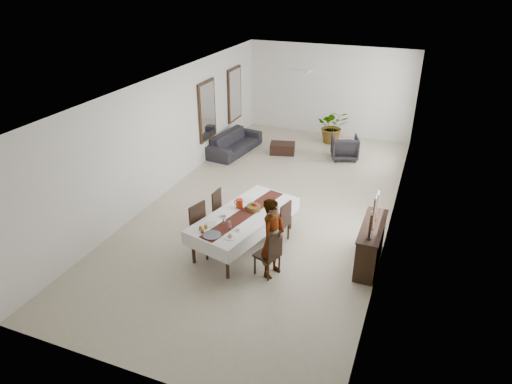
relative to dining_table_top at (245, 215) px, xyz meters
name	(u,v)px	position (x,y,z in m)	size (l,w,h in m)	color
floor	(272,204)	(-0.06, 2.03, -0.76)	(6.00, 12.00, 0.00)	beige
ceiling	(275,83)	(-0.06, 2.03, 2.44)	(6.00, 12.00, 0.02)	white
wall_back	(329,91)	(-0.06, 8.03, 0.84)	(6.00, 0.02, 3.20)	white
wall_front	(130,294)	(-0.06, -3.97, 0.84)	(6.00, 0.02, 3.20)	white
wall_left	(169,133)	(-3.06, 2.03, 0.84)	(0.02, 12.00, 3.20)	white
wall_right	(398,165)	(2.94, 2.03, 0.84)	(0.02, 12.00, 3.20)	white
dining_table_top	(245,215)	(0.00, 0.00, 0.00)	(1.04, 2.50, 0.05)	black
table_leg_fl	(193,248)	(-0.74, -1.04, -0.39)	(0.07, 0.07, 0.73)	black
table_leg_fr	(227,263)	(0.15, -1.27, -0.39)	(0.07, 0.07, 0.73)	black
table_leg_bl	(259,204)	(-0.15, 1.27, -0.39)	(0.07, 0.07, 0.73)	black
table_leg_br	(290,215)	(0.74, 1.04, -0.39)	(0.07, 0.07, 0.73)	black
tablecloth_top	(245,214)	(0.00, 0.00, 0.03)	(1.23, 2.69, 0.01)	white
tablecloth_drape_left	(223,212)	(-0.59, 0.15, -0.12)	(0.01, 2.69, 0.31)	white
tablecloth_drape_right	(267,228)	(0.59, -0.15, -0.12)	(0.01, 2.69, 0.31)	white
tablecloth_drape_near	(204,248)	(-0.33, -1.30, -0.12)	(1.23, 0.01, 0.31)	white
tablecloth_drape_far	(278,197)	(0.33, 1.30, -0.12)	(1.23, 0.01, 0.31)	white
table_runner	(245,214)	(0.00, 0.00, 0.04)	(0.37, 2.61, 0.00)	#5A2019
red_pitcher	(239,204)	(-0.21, 0.22, 0.14)	(0.16, 0.16, 0.21)	#9B260B
pitcher_handle	(236,202)	(-0.30, 0.24, 0.14)	(0.13, 0.13, 0.02)	maroon
wine_glass_near	(230,225)	(-0.04, -0.69, 0.13)	(0.07, 0.07, 0.18)	white
wine_glass_mid	(224,220)	(-0.24, -0.53, 0.13)	(0.07, 0.07, 0.18)	white
teacup_right	(238,229)	(0.15, -0.68, 0.07)	(0.09, 0.09, 0.06)	white
saucer_right	(238,230)	(0.15, -0.68, 0.04)	(0.16, 0.16, 0.01)	white
teacup_left	(223,215)	(-0.39, -0.28, 0.07)	(0.09, 0.09, 0.06)	white
saucer_left	(223,216)	(-0.39, -0.28, 0.04)	(0.16, 0.16, 0.01)	white
plate_near_right	(230,237)	(0.10, -0.99, 0.05)	(0.25, 0.25, 0.02)	white
bread_near_right	(230,236)	(0.10, -0.99, 0.07)	(0.09, 0.09, 0.09)	tan
plate_near_left	(210,224)	(-0.49, -0.68, 0.05)	(0.25, 0.25, 0.02)	silver
plate_far_left	(248,199)	(-0.18, 0.64, 0.05)	(0.25, 0.25, 0.02)	white
serving_tray	(212,235)	(-0.27, -1.06, 0.05)	(0.38, 0.38, 0.02)	#46464C
jam_jar_a	(202,231)	(-0.50, -1.04, 0.08)	(0.07, 0.07, 0.08)	brown
jam_jar_b	(201,228)	(-0.58, -0.95, 0.08)	(0.07, 0.07, 0.08)	#8D5814
jam_jar_c	(206,227)	(-0.51, -0.86, 0.08)	(0.07, 0.07, 0.08)	#976916
fruit_basket	(253,208)	(0.11, 0.24, 0.09)	(0.31, 0.31, 0.10)	brown
fruit_red	(255,205)	(0.15, 0.25, 0.17)	(0.09, 0.09, 0.09)	#A72010
fruit_green	(253,204)	(0.08, 0.28, 0.17)	(0.08, 0.08, 0.08)	#588C2A
chair_right_near_seat	(267,255)	(0.84, -0.82, -0.31)	(0.43, 0.43, 0.05)	black
chair_right_near_leg_fl	(268,272)	(0.94, -1.05, -0.54)	(0.04, 0.04, 0.43)	black
chair_right_near_leg_fr	(279,264)	(1.06, -0.72, -0.54)	(0.04, 0.04, 0.43)	black
chair_right_near_leg_bl	(255,265)	(0.61, -0.93, -0.54)	(0.04, 0.04, 0.43)	black
chair_right_near_leg_br	(266,258)	(0.73, -0.60, -0.54)	(0.04, 0.04, 0.43)	black
chair_right_near_back	(275,246)	(1.02, -0.89, -0.01)	(0.43, 0.04, 0.55)	black
chair_right_far_seat	(278,223)	(0.63, 0.44, -0.31)	(0.43, 0.43, 0.05)	black
chair_right_far_leg_fl	(280,238)	(0.76, 0.23, -0.55)	(0.04, 0.04, 0.42)	black
chair_right_far_leg_fr	(288,231)	(0.84, 0.57, -0.55)	(0.04, 0.04, 0.42)	black
chair_right_far_leg_bl	(267,233)	(0.42, 0.31, -0.55)	(0.04, 0.04, 0.42)	black
chair_right_far_leg_br	(275,227)	(0.50, 0.65, -0.55)	(0.04, 0.04, 0.42)	black
chair_right_far_back	(286,215)	(0.82, 0.39, -0.02)	(0.43, 0.04, 0.54)	black
chair_left_near_seat	(206,233)	(-0.67, -0.59, -0.26)	(0.48, 0.48, 0.05)	black
chair_left_near_leg_fl	(206,236)	(-0.80, -0.35, -0.52)	(0.05, 0.05, 0.47)	black
chair_left_near_leg_fr	(194,244)	(-0.91, -0.73, -0.52)	(0.05, 0.05, 0.47)	black
chair_left_near_leg_bl	(219,242)	(-0.42, -0.46, -0.52)	(0.05, 0.05, 0.47)	black
chair_left_near_leg_br	(207,250)	(-0.53, -0.84, -0.52)	(0.05, 0.05, 0.47)	black
chair_left_near_back	(198,217)	(-0.87, -0.53, 0.07)	(0.48, 0.04, 0.61)	black
chair_left_far_seat	(224,212)	(-0.74, 0.49, -0.33)	(0.41, 0.41, 0.05)	black
chair_left_far_leg_fl	(222,216)	(-0.89, 0.67, -0.56)	(0.04, 0.04, 0.40)	black
chair_left_far_leg_fr	(215,222)	(-0.92, 0.33, -0.56)	(0.04, 0.04, 0.40)	black
chair_left_far_leg_bl	(234,219)	(-0.56, 0.64, -0.56)	(0.04, 0.04, 0.40)	black
chair_left_far_leg_br	(227,225)	(-0.58, 0.31, -0.56)	(0.04, 0.04, 0.40)	black
chair_left_far_back	(217,200)	(-0.92, 0.50, -0.06)	(0.41, 0.04, 0.52)	black
woman	(273,238)	(0.93, -0.79, 0.09)	(0.62, 0.41, 1.70)	gray
sideboard_body	(370,245)	(2.72, 0.28, -0.30)	(0.40, 1.52, 0.91)	black
sideboard_top	(373,226)	(2.72, 0.28, 0.17)	(0.44, 1.58, 0.03)	black
candlestick_near_base	(369,238)	(2.72, -0.28, 0.20)	(0.10, 0.10, 0.03)	black
candlestick_near_shaft	(370,227)	(2.72, -0.28, 0.47)	(0.05, 0.05, 0.51)	black
candlestick_near_candle	(372,213)	(2.72, -0.28, 0.76)	(0.04, 0.04, 0.08)	silver
candlestick_mid_base	(372,228)	(2.72, 0.13, 0.20)	(0.10, 0.10, 0.03)	black
candlestick_mid_shaft	(374,213)	(2.72, 0.13, 0.54)	(0.05, 0.05, 0.66)	black
candlestick_mid_candle	(376,197)	(2.72, 0.13, 0.91)	(0.04, 0.04, 0.08)	beige
candlestick_far_base	(375,219)	(2.72, 0.53, 0.20)	(0.10, 0.10, 0.03)	black
candlestick_far_shaft	(377,206)	(2.72, 0.53, 0.49)	(0.05, 0.05, 0.56)	black
candlestick_far_candle	(378,193)	(2.72, 0.53, 0.81)	(0.04, 0.04, 0.08)	beige
sofa	(235,143)	(-2.49, 5.09, -0.43)	(2.25, 0.88, 0.66)	#28262B
armchair	(345,147)	(1.04, 5.85, -0.38)	(0.81, 0.84, 0.76)	#2B282D
coffee_table	(282,148)	(-0.96, 5.54, -0.58)	(0.80, 0.54, 0.36)	black
potted_plant	(333,126)	(0.34, 7.19, -0.16)	(1.07, 0.93, 1.19)	#285120
mirror_frame_near	(207,111)	(-3.02, 4.23, 0.84)	(0.06, 1.05, 1.85)	black
mirror_glass_near	(208,111)	(-2.99, 4.23, 0.84)	(0.01, 0.90, 1.70)	silver
mirror_frame_far	(234,94)	(-3.02, 6.33, 0.84)	(0.06, 1.05, 1.85)	black
mirror_glass_far	(235,95)	(-2.99, 6.33, 0.84)	(0.01, 0.90, 1.70)	white
fan_rod	(309,64)	(-0.06, 5.03, 2.34)	(0.04, 0.04, 0.20)	silver
fan_hub	(309,71)	(-0.06, 5.03, 2.14)	(0.16, 0.16, 0.08)	white
fan_blade_n	(312,68)	(-0.06, 5.38, 2.14)	(0.10, 0.55, 0.01)	white
fan_blade_s	(305,73)	(-0.06, 4.68, 2.14)	(0.10, 0.55, 0.01)	white
fan_blade_e	(320,72)	(0.29, 5.03, 2.14)	(0.55, 0.10, 0.01)	white
fan_blade_w	(297,70)	(-0.41, 5.03, 2.14)	(0.55, 0.10, 0.01)	silver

